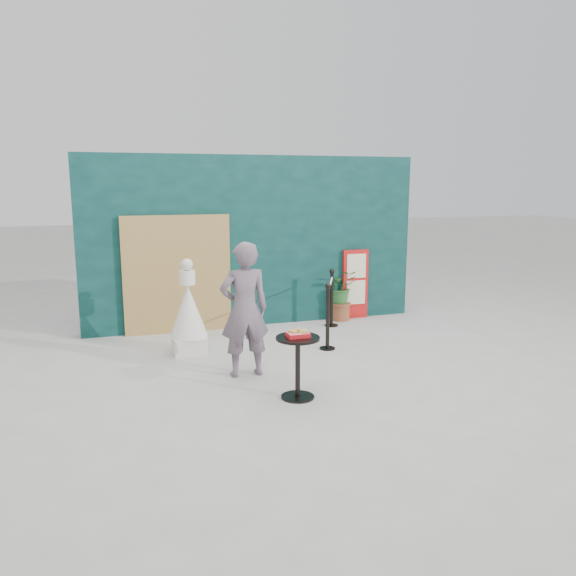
{
  "coord_description": "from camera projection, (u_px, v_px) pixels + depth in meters",
  "views": [
    {
      "loc": [
        -2.51,
        -6.52,
        2.52
      ],
      "look_at": [
        0.0,
        1.2,
        1.0
      ],
      "focal_mm": 35.0,
      "sensor_mm": 36.0,
      "label": 1
    }
  ],
  "objects": [
    {
      "name": "ground",
      "position": [
        316.0,
        379.0,
        7.32
      ],
      "size": [
        60.0,
        60.0,
        0.0
      ],
      "primitive_type": "plane",
      "color": "#ADAAA5",
      "rests_on": "ground"
    },
    {
      "name": "stanchion_barrier",
      "position": [
        330.0,
        308.0,
        9.27
      ],
      "size": [
        0.84,
        1.54,
        1.03
      ],
      "color": "black",
      "rests_on": "ground"
    },
    {
      "name": "cafe_table",
      "position": [
        298.0,
        358.0,
        6.61
      ],
      "size": [
        0.52,
        0.52,
        0.75
      ],
      "color": "black",
      "rests_on": "ground"
    },
    {
      "name": "back_wall",
      "position": [
        254.0,
        241.0,
        9.99
      ],
      "size": [
        6.0,
        0.3,
        3.0
      ],
      "primitive_type": "cube",
      "color": "#092C2A",
      "rests_on": "ground"
    },
    {
      "name": "woman",
      "position": [
        244.0,
        310.0,
        7.33
      ],
      "size": [
        0.66,
        0.44,
        1.79
      ],
      "primitive_type": "imported",
      "rotation": [
        0.0,
        0.0,
        3.16
      ],
      "color": "slate",
      "rests_on": "ground"
    },
    {
      "name": "bamboo_fence",
      "position": [
        177.0,
        275.0,
        9.46
      ],
      "size": [
        1.8,
        0.08,
        2.0
      ],
      "primitive_type": "cube",
      "color": "tan",
      "rests_on": "ground"
    },
    {
      "name": "food_basket",
      "position": [
        298.0,
        334.0,
        6.56
      ],
      "size": [
        0.26,
        0.19,
        0.11
      ],
      "color": "red",
      "rests_on": "cafe_table"
    },
    {
      "name": "statue",
      "position": [
        189.0,
        315.0,
        8.34
      ],
      "size": [
        0.56,
        0.56,
        1.44
      ],
      "color": "silver",
      "rests_on": "ground"
    },
    {
      "name": "planter",
      "position": [
        341.0,
        291.0,
        10.4
      ],
      "size": [
        0.56,
        0.48,
        0.95
      ],
      "color": "brown",
      "rests_on": "ground"
    },
    {
      "name": "menu_board",
      "position": [
        355.0,
        284.0,
        10.54
      ],
      "size": [
        0.5,
        0.07,
        1.3
      ],
      "color": "red",
      "rests_on": "ground"
    }
  ]
}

